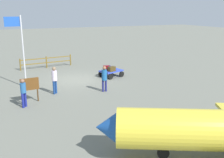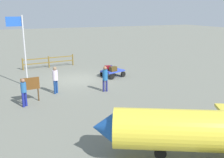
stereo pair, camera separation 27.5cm
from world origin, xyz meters
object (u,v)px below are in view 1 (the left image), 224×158
object	(u,v)px
suitcase_navy	(107,68)
suitcase_olive	(106,68)
luggage_cart	(111,72)
worker_trailing	(54,78)
worker_supervisor	(23,91)
worker_lead	(104,77)
suitcase_tan	(112,69)
signboard	(30,86)
flagpole	(20,44)

from	to	relation	value
suitcase_navy	suitcase_olive	world-z (taller)	suitcase_olive
luggage_cart	worker_trailing	distance (m)	5.71
suitcase_navy	worker_supervisor	world-z (taller)	worker_supervisor
worker_lead	suitcase_tan	bearing A→B (deg)	-122.69
suitcase_navy	worker_trailing	distance (m)	5.61
worker_trailing	signboard	bearing A→B (deg)	31.25
signboard	suitcase_tan	bearing A→B (deg)	-154.88
suitcase_tan	flagpole	size ratio (longest dim) A/B	0.13
suitcase_navy	worker_trailing	bearing A→B (deg)	29.11
worker_lead	worker_trailing	distance (m)	3.20
worker_lead	flagpole	xyz separation A→B (m)	(4.70, -3.22, 2.02)
suitcase_tan	suitcase_navy	distance (m)	0.62
suitcase_tan	worker_lead	distance (m)	3.59
suitcase_navy	worker_trailing	xyz separation A→B (m)	(4.89, 2.73, 0.33)
worker_lead	signboard	size ratio (longest dim) A/B	1.17
suitcase_olive	luggage_cart	bearing A→B (deg)	165.32
worker_trailing	luggage_cart	bearing A→B (deg)	-154.15
worker_trailing	signboard	world-z (taller)	worker_trailing
luggage_cart	suitcase_navy	world-z (taller)	suitcase_navy
luggage_cart	suitcase_navy	distance (m)	0.45
suitcase_olive	worker_lead	distance (m)	3.86
suitcase_olive	signboard	xyz separation A→B (m)	(6.40, 3.58, 0.24)
suitcase_navy	signboard	world-z (taller)	signboard
luggage_cart	worker_supervisor	bearing A→B (deg)	29.89
suitcase_olive	suitcase_navy	bearing A→B (deg)	-136.39
luggage_cart	flagpole	distance (m)	7.23
luggage_cart	suitcase_olive	size ratio (longest dim) A/B	4.04
worker_lead	worker_supervisor	bearing A→B (deg)	8.46
luggage_cart	worker_supervisor	size ratio (longest dim) A/B	1.24
luggage_cart	worker_lead	distance (m)	3.98
suitcase_navy	luggage_cart	bearing A→B (deg)	129.82
worker_lead	signboard	world-z (taller)	worker_lead
luggage_cart	flagpole	bearing A→B (deg)	1.33
worker_supervisor	signboard	bearing A→B (deg)	-123.60
suitcase_olive	worker_lead	size ratio (longest dim) A/B	0.29
worker_trailing	flagpole	bearing A→B (deg)	-54.74
suitcase_olive	flagpole	size ratio (longest dim) A/B	0.10
luggage_cart	suitcase_tan	world-z (taller)	suitcase_tan
luggage_cart	worker_lead	xyz separation A→B (m)	(2.04, 3.37, 0.58)
suitcase_navy	signboard	size ratio (longest dim) A/B	0.37
suitcase_tan	worker_lead	bearing A→B (deg)	57.31
luggage_cart	signboard	size ratio (longest dim) A/B	1.36
suitcase_navy	worker_supervisor	distance (m)	8.26
flagpole	suitcase_navy	bearing A→B (deg)	-176.42
suitcase_navy	signboard	xyz separation A→B (m)	(6.56, 3.74, 0.26)
suitcase_olive	worker_supervisor	xyz separation A→B (m)	(6.83, 4.24, 0.17)
worker_lead	worker_supervisor	world-z (taller)	worker_lead
worker_lead	flagpole	world-z (taller)	flagpole
worker_lead	signboard	distance (m)	4.73
worker_supervisor	signboard	xyz separation A→B (m)	(-0.44, -0.66, 0.06)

